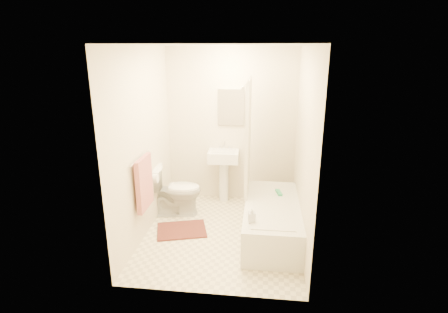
# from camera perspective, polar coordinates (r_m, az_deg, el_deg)

# --- Properties ---
(floor) EXTENTS (2.40, 2.40, 0.00)m
(floor) POSITION_cam_1_polar(r_m,az_deg,el_deg) (4.77, -0.36, -12.46)
(floor) COLOR beige
(floor) RESTS_ON ground
(ceiling) EXTENTS (2.40, 2.40, 0.00)m
(ceiling) POSITION_cam_1_polar(r_m,az_deg,el_deg) (4.14, -0.42, 17.76)
(ceiling) COLOR white
(ceiling) RESTS_ON ground
(wall_back) EXTENTS (2.00, 0.02, 2.40)m
(wall_back) POSITION_cam_1_polar(r_m,az_deg,el_deg) (5.46, 1.17, 4.95)
(wall_back) COLOR beige
(wall_back) RESTS_ON ground
(wall_left) EXTENTS (0.02, 2.40, 2.40)m
(wall_left) POSITION_cam_1_polar(r_m,az_deg,el_deg) (4.53, -13.05, 1.92)
(wall_left) COLOR beige
(wall_left) RESTS_ON ground
(wall_right) EXTENTS (0.02, 2.40, 2.40)m
(wall_right) POSITION_cam_1_polar(r_m,az_deg,el_deg) (4.30, 12.96, 1.10)
(wall_right) COLOR beige
(wall_right) RESTS_ON ground
(mirror) EXTENTS (0.40, 0.03, 0.55)m
(mirror) POSITION_cam_1_polar(r_m,az_deg,el_deg) (5.38, 1.17, 8.03)
(mirror) COLOR white
(mirror) RESTS_ON wall_back
(curtain_rod) EXTENTS (0.03, 1.70, 0.03)m
(curtain_rod) POSITION_cam_1_polar(r_m,az_deg,el_deg) (4.23, 3.89, 12.29)
(curtain_rod) COLOR silver
(curtain_rod) RESTS_ON wall_back
(shower_curtain) EXTENTS (0.04, 0.80, 1.55)m
(shower_curtain) POSITION_cam_1_polar(r_m,az_deg,el_deg) (4.75, 3.95, 3.30)
(shower_curtain) COLOR silver
(shower_curtain) RESTS_ON curtain_rod
(towel_bar) EXTENTS (0.02, 0.60, 0.02)m
(towel_bar) POSITION_cam_1_polar(r_m,az_deg,el_deg) (4.32, -13.55, -0.25)
(towel_bar) COLOR silver
(towel_bar) RESTS_ON wall_left
(towel) EXTENTS (0.06, 0.45, 0.66)m
(towel) POSITION_cam_1_polar(r_m,az_deg,el_deg) (4.41, -12.89, -4.23)
(towel) COLOR #CC7266
(towel) RESTS_ON towel_bar
(toilet_paper) EXTENTS (0.11, 0.12, 0.12)m
(toilet_paper) POSITION_cam_1_polar(r_m,az_deg,el_deg) (4.77, -11.38, -3.52)
(toilet_paper) COLOR white
(toilet_paper) RESTS_ON wall_left
(toilet) EXTENTS (0.81, 0.53, 0.74)m
(toilet) POSITION_cam_1_polar(r_m,az_deg,el_deg) (5.19, -7.94, -5.51)
(toilet) COLOR white
(toilet) RESTS_ON floor
(sink) EXTENTS (0.48, 0.39, 0.92)m
(sink) POSITION_cam_1_polar(r_m,az_deg,el_deg) (5.54, -0.05, -2.84)
(sink) COLOR white
(sink) RESTS_ON floor
(bathtub) EXTENTS (0.70, 1.60, 0.45)m
(bathtub) POSITION_cam_1_polar(r_m,az_deg,el_deg) (4.67, 7.78, -10.19)
(bathtub) COLOR silver
(bathtub) RESTS_ON floor
(bath_mat) EXTENTS (0.76, 0.65, 0.02)m
(bath_mat) POSITION_cam_1_polar(r_m,az_deg,el_deg) (4.86, -6.93, -11.82)
(bath_mat) COLOR #4B271B
(bath_mat) RESTS_ON floor
(soap_bottle) EXTENTS (0.09, 0.09, 0.18)m
(soap_bottle) POSITION_cam_1_polar(r_m,az_deg,el_deg) (4.06, 4.57, -9.51)
(soap_bottle) COLOR silver
(soap_bottle) RESTS_ON bathtub
(scrub_brush) EXTENTS (0.10, 0.20, 0.04)m
(scrub_brush) POSITION_cam_1_polar(r_m,az_deg,el_deg) (4.87, 8.94, -5.87)
(scrub_brush) COLOR #2C995F
(scrub_brush) RESTS_ON bathtub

